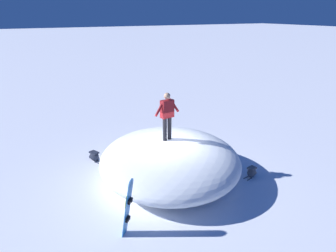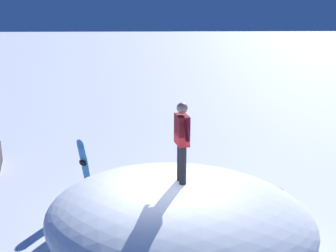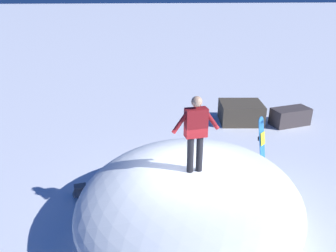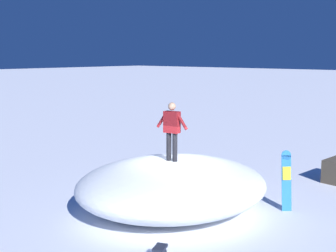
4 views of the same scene
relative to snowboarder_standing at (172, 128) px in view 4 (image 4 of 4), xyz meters
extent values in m
plane|color=white|center=(0.27, 0.05, -2.44)|extent=(240.00, 240.00, 0.00)
ellipsoid|color=white|center=(0.08, 0.06, -1.70)|extent=(7.04, 6.68, 1.49)
cylinder|color=black|center=(-0.02, 0.10, -0.55)|extent=(0.14, 0.14, 0.81)
cylinder|color=black|center=(0.02, -0.10, -0.55)|extent=(0.14, 0.14, 0.81)
cube|color=maroon|center=(0.00, 0.00, 0.16)|extent=(0.29, 0.48, 0.60)
sphere|color=tan|center=(0.00, 0.00, 0.60)|extent=(0.22, 0.22, 0.22)
cylinder|color=maroon|center=(-0.05, 0.31, 0.21)|extent=(0.14, 0.39, 0.50)
cylinder|color=maroon|center=(0.05, -0.31, 0.21)|extent=(0.14, 0.39, 0.50)
cube|color=#2672BF|center=(2.29, -2.40, -1.65)|extent=(0.40, 0.40, 1.59)
cylinder|color=#2672BF|center=(2.38, -2.31, -0.85)|extent=(0.24, 0.25, 0.28)
cube|color=yellow|center=(2.29, -2.39, -1.36)|extent=(0.22, 0.22, 0.38)
cube|color=black|center=(2.35, -2.34, -1.36)|extent=(0.19, 0.20, 0.12)
cube|color=black|center=(2.28, -2.40, -1.93)|extent=(0.19, 0.20, 0.12)
ellipsoid|color=#4C4C51|center=(1.39, 2.72, -2.25)|extent=(0.35, 0.41, 0.39)
ellipsoid|color=slate|center=(1.35, 2.87, -2.31)|extent=(0.23, 0.14, 0.19)
cube|color=#4C4C51|center=(1.39, 2.72, -2.09)|extent=(0.29, 0.35, 0.06)
cylinder|color=#4C4C51|center=(1.35, 2.50, -2.43)|extent=(0.09, 0.26, 0.04)
cylinder|color=#4C4C51|center=(1.50, 2.54, -2.43)|extent=(0.09, 0.26, 0.04)
cube|color=#1E2333|center=(-2.63, -1.90, -2.08)|extent=(0.44, 0.37, 0.06)
camera|label=1|loc=(9.08, -4.87, 3.22)|focal=34.39mm
camera|label=2|loc=(0.75, 7.56, 2.33)|focal=42.92mm
camera|label=3|loc=(-6.02, 1.12, 2.64)|focal=35.27mm
camera|label=4|loc=(-9.29, -7.89, 2.02)|focal=47.41mm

